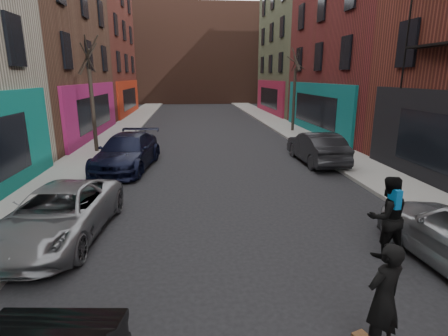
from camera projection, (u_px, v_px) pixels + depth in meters
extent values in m
cube|color=gray|center=(131.00, 123.00, 30.02)|extent=(2.50, 84.00, 0.13)
cube|color=gray|center=(273.00, 121.00, 31.25)|extent=(2.50, 84.00, 0.13)
cube|color=#47281E|center=(195.00, 56.00, 53.87)|extent=(40.00, 10.00, 14.00)
imported|color=gray|center=(59.00, 214.00, 8.69)|extent=(2.54, 4.82, 1.29)
imported|color=black|center=(127.00, 152.00, 15.27)|extent=(2.77, 5.41, 1.50)
imported|color=black|center=(317.00, 147.00, 16.30)|extent=(1.61, 4.45, 1.46)
imported|color=black|center=(384.00, 298.00, 4.90)|extent=(0.71, 0.58, 1.68)
imported|color=black|center=(387.00, 217.00, 7.74)|extent=(0.96, 0.77, 1.88)
cube|color=#0B5FA5|center=(395.00, 198.00, 7.44)|extent=(0.16, 0.31, 0.42)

